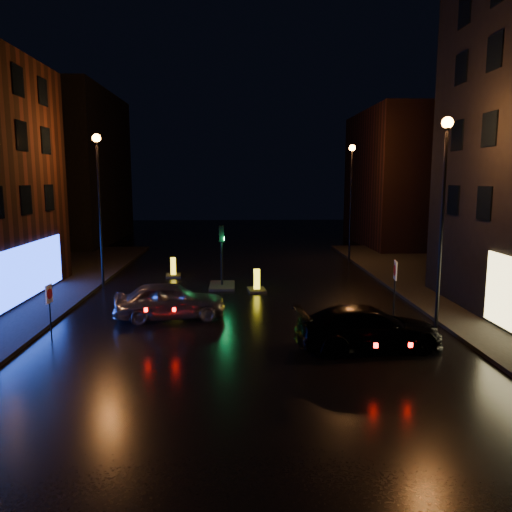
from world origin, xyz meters
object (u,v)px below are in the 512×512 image
object	(u,v)px
traffic_signal	(222,278)
bollard_near	(257,286)
silver_hatchback	(170,300)
dark_sedan	(369,328)
road_sign_left	(49,299)
bollard_far	(173,272)
road_sign_right	(395,275)

from	to	relation	value
traffic_signal	bollard_near	distance (m)	2.24
silver_hatchback	dark_sedan	size ratio (longest dim) A/B	0.91
dark_sedan	road_sign_left	bearing A→B (deg)	77.42
bollard_near	bollard_far	size ratio (longest dim) A/B	1.01
bollard_near	bollard_far	bearing A→B (deg)	133.45
silver_hatchback	road_sign_right	size ratio (longest dim) A/B	1.89
bollard_near	road_sign_right	bearing A→B (deg)	-48.97
road_sign_left	road_sign_right	bearing A→B (deg)	14.00
road_sign_left	road_sign_right	world-z (taller)	road_sign_right
dark_sedan	bollard_far	distance (m)	16.17
bollard_far	dark_sedan	bearing A→B (deg)	-63.53
bollard_far	road_sign_left	xyz separation A→B (m)	(-3.08, -12.15, 1.31)
traffic_signal	bollard_far	bearing A→B (deg)	134.82
dark_sedan	bollard_far	bearing A→B (deg)	27.04
road_sign_right	bollard_near	bearing A→B (deg)	-33.80
traffic_signal	road_sign_right	xyz separation A→B (m)	(7.70, -6.53, 1.37)
traffic_signal	road_sign_left	world-z (taller)	traffic_signal
traffic_signal	bollard_near	xyz separation A→B (m)	(1.91, -1.15, -0.24)
traffic_signal	silver_hatchback	bearing A→B (deg)	-107.91
dark_sedan	road_sign_right	xyz separation A→B (m)	(2.19, 4.02, 1.12)
traffic_signal	dark_sedan	size ratio (longest dim) A/B	0.66
traffic_signal	dark_sedan	distance (m)	11.90
dark_sedan	road_sign_right	size ratio (longest dim) A/B	2.09
bollard_far	bollard_near	bearing A→B (deg)	-46.20
road_sign_right	road_sign_left	bearing A→B (deg)	19.29
traffic_signal	road_sign_right	distance (m)	10.18
dark_sedan	bollard_far	xyz separation A→B (m)	(-8.61, 13.67, -0.50)
traffic_signal	bollard_near	bearing A→B (deg)	-31.10
bollard_near	bollard_far	world-z (taller)	bollard_near
bollard_far	road_sign_left	distance (m)	12.61
bollard_far	road_sign_right	size ratio (longest dim) A/B	0.58
traffic_signal	road_sign_left	bearing A→B (deg)	-124.43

